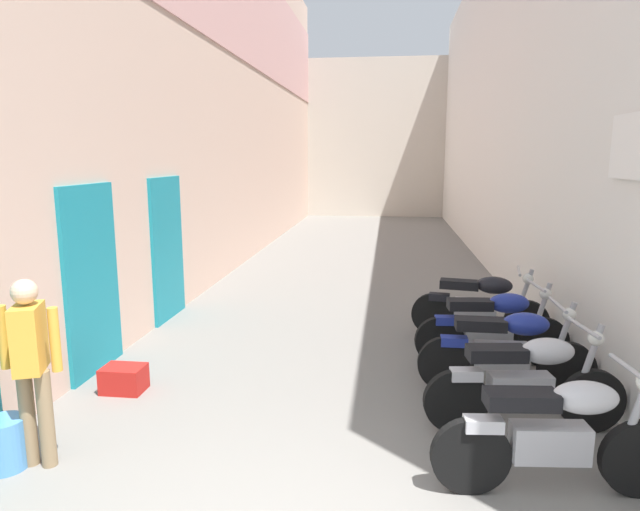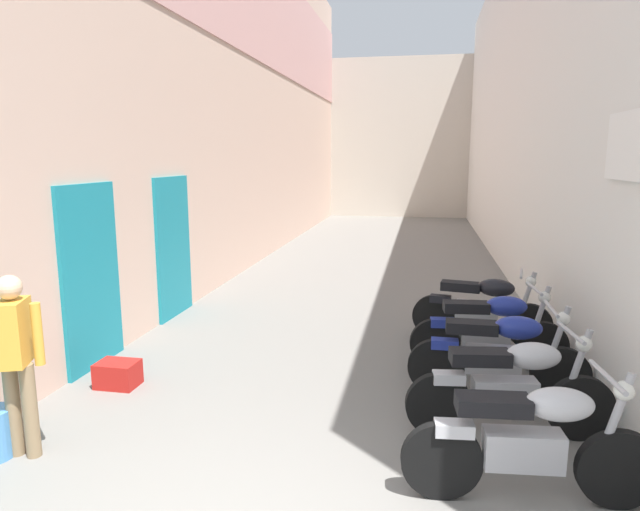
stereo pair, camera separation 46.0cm
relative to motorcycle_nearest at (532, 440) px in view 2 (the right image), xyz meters
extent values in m
plane|color=slate|center=(-1.87, 6.82, -0.50)|extent=(36.73, 36.73, 0.00)
cube|color=beige|center=(-4.89, 8.82, 3.67)|extent=(0.40, 20.73, 8.35)
cube|color=teal|center=(-4.67, 1.86, 0.60)|extent=(0.06, 1.10, 2.20)
cube|color=teal|center=(-4.67, 4.06, 0.60)|extent=(0.06, 1.10, 2.20)
cube|color=silver|center=(1.14, 8.82, 3.25)|extent=(0.40, 20.73, 7.50)
cube|color=white|center=(0.91, 1.46, 2.10)|extent=(0.04, 0.90, 0.60)
cube|color=beige|center=(-1.87, 20.19, 2.72)|extent=(8.63, 2.00, 6.43)
cylinder|color=black|center=(0.61, 0.06, -0.20)|extent=(0.60, 0.14, 0.60)
cylinder|color=black|center=(-0.63, -0.06, -0.20)|extent=(0.60, 0.14, 0.60)
cube|color=#9E9EA3|center=(-0.06, -0.01, -0.08)|extent=(0.58, 0.25, 0.28)
ellipsoid|color=#B7B7BC|center=(0.17, 0.02, 0.28)|extent=(0.50, 0.30, 0.24)
cube|color=black|center=(-0.29, -0.03, 0.26)|extent=(0.54, 0.27, 0.12)
cylinder|color=#9E9EA3|center=(0.54, 0.05, 0.15)|extent=(0.25, 0.08, 0.77)
cylinder|color=#9E9EA3|center=(0.47, 0.04, 0.50)|extent=(0.09, 0.58, 0.04)
sphere|color=silver|center=(0.59, 0.06, 0.40)|extent=(0.14, 0.14, 0.14)
cube|color=#B7B7BC|center=(-0.55, -0.05, 0.06)|extent=(0.29, 0.17, 0.10)
cylinder|color=black|center=(0.61, 1.04, -0.20)|extent=(0.61, 0.16, 0.60)
cylinder|color=black|center=(-0.63, 0.88, -0.20)|extent=(0.61, 0.16, 0.60)
cube|color=#9E9EA3|center=(-0.06, 0.95, -0.08)|extent=(0.58, 0.27, 0.28)
ellipsoid|color=#B7B7BC|center=(0.17, 0.98, 0.28)|extent=(0.51, 0.32, 0.24)
cube|color=black|center=(-0.29, 0.92, 0.26)|extent=(0.54, 0.29, 0.12)
cylinder|color=#9E9EA3|center=(0.54, 1.03, 0.15)|extent=(0.25, 0.09, 0.77)
cylinder|color=#9E9EA3|center=(0.47, 1.02, 0.50)|extent=(0.11, 0.58, 0.04)
sphere|color=silver|center=(0.59, 1.04, 0.40)|extent=(0.14, 0.14, 0.14)
cube|color=#B7B7BC|center=(-0.55, 0.89, 0.06)|extent=(0.30, 0.17, 0.10)
cylinder|color=black|center=(0.62, 1.80, -0.20)|extent=(0.60, 0.08, 0.60)
cylinder|color=black|center=(-0.63, 1.80, -0.20)|extent=(0.60, 0.08, 0.60)
cube|color=#9E9EA3|center=(-0.06, 1.80, -0.08)|extent=(0.56, 0.20, 0.28)
ellipsoid|color=navy|center=(0.17, 1.80, 0.28)|extent=(0.48, 0.26, 0.24)
cube|color=black|center=(-0.29, 1.80, 0.26)|extent=(0.52, 0.22, 0.12)
cylinder|color=#9E9EA3|center=(0.55, 1.80, 0.15)|extent=(0.25, 0.06, 0.77)
cylinder|color=#9E9EA3|center=(0.48, 1.80, 0.50)|extent=(0.04, 0.58, 0.04)
sphere|color=silver|center=(0.60, 1.80, 0.40)|extent=(0.14, 0.14, 0.14)
cube|color=navy|center=(-0.55, 1.80, 0.06)|extent=(0.28, 0.14, 0.10)
cylinder|color=black|center=(0.61, 2.67, -0.20)|extent=(0.60, 0.13, 0.60)
cylinder|color=black|center=(-0.63, 2.56, -0.20)|extent=(0.60, 0.13, 0.60)
cube|color=#9E9EA3|center=(-0.06, 2.61, -0.08)|extent=(0.58, 0.25, 0.28)
ellipsoid|color=navy|center=(0.17, 2.63, 0.28)|extent=(0.50, 0.30, 0.24)
cube|color=black|center=(-0.29, 2.59, 0.26)|extent=(0.54, 0.27, 0.12)
cylinder|color=#9E9EA3|center=(0.54, 2.66, 0.15)|extent=(0.25, 0.08, 0.77)
cylinder|color=#9E9EA3|center=(0.47, 2.66, 0.50)|extent=(0.09, 0.58, 0.04)
sphere|color=silver|center=(0.59, 2.67, 0.40)|extent=(0.14, 0.14, 0.14)
cube|color=navy|center=(-0.55, 2.56, 0.06)|extent=(0.29, 0.16, 0.10)
cylinder|color=black|center=(0.61, 3.48, -0.20)|extent=(0.60, 0.19, 0.60)
cylinder|color=black|center=(-0.63, 3.70, -0.20)|extent=(0.60, 0.19, 0.60)
cube|color=#9E9EA3|center=(-0.06, 3.60, -0.08)|extent=(0.59, 0.30, 0.28)
ellipsoid|color=black|center=(0.17, 3.56, 0.28)|extent=(0.52, 0.34, 0.24)
cube|color=black|center=(-0.29, 3.64, 0.26)|extent=(0.55, 0.31, 0.12)
cylinder|color=#9E9EA3|center=(0.54, 3.49, 0.15)|extent=(0.25, 0.10, 0.77)
cylinder|color=#9E9EA3|center=(0.47, 3.50, 0.50)|extent=(0.14, 0.58, 0.04)
sphere|color=silver|center=(0.59, 3.48, 0.40)|extent=(0.14, 0.14, 0.14)
cube|color=black|center=(-0.55, 3.69, 0.06)|extent=(0.30, 0.19, 0.10)
cylinder|color=#8C7251|center=(-4.17, -0.10, -0.09)|extent=(0.12, 0.12, 0.82)
cylinder|color=#8C7251|center=(-4.01, -0.10, -0.09)|extent=(0.12, 0.12, 0.82)
cube|color=gold|center=(-4.09, -0.10, 0.59)|extent=(0.31, 0.39, 0.54)
sphere|color=#DBB28E|center=(-4.09, -0.10, 0.97)|extent=(0.20, 0.20, 0.20)
cylinder|color=gold|center=(-3.87, -0.10, 0.59)|extent=(0.08, 0.08, 0.52)
cube|color=red|center=(-4.08, 1.34, -0.36)|extent=(0.44, 0.32, 0.28)
camera|label=1|loc=(-1.28, -3.93, 2.01)|focal=30.78mm
camera|label=2|loc=(-0.83, -3.86, 2.01)|focal=30.78mm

